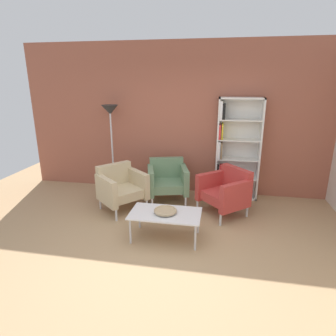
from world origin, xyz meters
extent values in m
plane|color=tan|center=(0.00, 0.00, 0.00)|extent=(8.32, 8.32, 0.00)
cube|color=#9E5642|center=(0.00, 2.46, 1.45)|extent=(6.40, 0.12, 2.90)
cube|color=silver|center=(0.71, 2.23, 0.95)|extent=(0.03, 0.30, 1.90)
cube|color=silver|center=(1.48, 2.23, 0.95)|extent=(0.03, 0.30, 1.90)
cube|color=silver|center=(1.09, 2.23, 1.89)|extent=(0.80, 0.30, 0.03)
cube|color=silver|center=(1.09, 2.23, 0.01)|extent=(0.80, 0.30, 0.03)
cube|color=silver|center=(1.09, 2.37, 0.95)|extent=(0.80, 0.02, 1.90)
cube|color=silver|center=(1.09, 2.23, 0.40)|extent=(0.76, 0.28, 0.02)
cube|color=silver|center=(1.09, 2.23, 0.77)|extent=(0.76, 0.28, 0.02)
cube|color=silver|center=(1.09, 2.23, 1.13)|extent=(0.76, 0.28, 0.02)
cube|color=silver|center=(1.09, 2.23, 1.50)|extent=(0.76, 0.28, 0.02)
cube|color=white|center=(0.74, 2.21, 0.20)|extent=(0.02, 0.23, 0.32)
cube|color=purple|center=(0.77, 2.21, 0.17)|extent=(0.02, 0.24, 0.26)
cube|color=red|center=(0.80, 2.19, 0.16)|extent=(0.03, 0.19, 0.24)
cube|color=black|center=(0.74, 2.18, 0.52)|extent=(0.04, 0.17, 0.22)
cube|color=red|center=(0.79, 2.18, 0.53)|extent=(0.04, 0.18, 0.24)
cube|color=purple|center=(0.83, 2.18, 0.52)|extent=(0.04, 0.17, 0.22)
cube|color=white|center=(0.74, 2.19, 0.94)|extent=(0.04, 0.20, 0.32)
cube|color=olive|center=(0.79, 2.21, 0.93)|extent=(0.02, 0.24, 0.31)
cube|color=red|center=(0.74, 2.21, 1.28)|extent=(0.04, 0.24, 0.27)
cube|color=yellow|center=(0.79, 2.22, 1.29)|extent=(0.02, 0.25, 0.28)
cube|color=white|center=(0.75, 2.20, 1.67)|extent=(0.04, 0.22, 0.32)
cube|color=black|center=(0.80, 2.21, 1.65)|extent=(0.04, 0.24, 0.27)
cube|color=silver|center=(0.05, 0.48, 0.39)|extent=(1.00, 0.56, 0.02)
cylinder|color=silver|center=(-0.40, 0.25, 0.19)|extent=(0.03, 0.03, 0.38)
cylinder|color=silver|center=(0.50, 0.25, 0.19)|extent=(0.03, 0.03, 0.38)
cylinder|color=silver|center=(-0.40, 0.71, 0.19)|extent=(0.03, 0.03, 0.38)
cylinder|color=silver|center=(0.50, 0.71, 0.19)|extent=(0.03, 0.03, 0.38)
cylinder|color=tan|center=(0.05, 0.48, 0.41)|extent=(0.13, 0.13, 0.02)
cylinder|color=tan|center=(0.05, 0.48, 0.43)|extent=(0.32, 0.32, 0.02)
torus|color=tan|center=(0.05, 0.48, 0.44)|extent=(0.32, 0.32, 0.02)
cube|color=slate|center=(-0.16, 1.77, 0.32)|extent=(0.77, 0.73, 0.16)
cube|color=slate|center=(-0.23, 2.04, 0.59)|extent=(0.65, 0.29, 0.38)
cube|color=slate|center=(-0.46, 1.67, 0.43)|extent=(0.26, 0.62, 0.46)
cube|color=slate|center=(0.14, 1.84, 0.43)|extent=(0.26, 0.62, 0.46)
cylinder|color=silver|center=(-0.37, 1.40, 0.12)|extent=(0.04, 0.04, 0.24)
cylinder|color=silver|center=(0.21, 1.56, 0.12)|extent=(0.04, 0.04, 0.24)
cylinder|color=silver|center=(-0.52, 1.96, 0.12)|extent=(0.04, 0.04, 0.24)
cylinder|color=silver|center=(0.05, 2.11, 0.12)|extent=(0.04, 0.04, 0.24)
cube|color=#C6B289|center=(-0.87, 1.27, 0.32)|extent=(0.86, 0.86, 0.16)
cube|color=#C6B289|center=(-1.07, 1.45, 0.59)|extent=(0.51, 0.56, 0.38)
cube|color=#C6B289|center=(-1.06, 1.03, 0.43)|extent=(0.53, 0.48, 0.46)
cube|color=#C6B289|center=(-0.65, 1.49, 0.43)|extent=(0.53, 0.48, 0.46)
cylinder|color=silver|center=(-0.83, 0.84, 0.12)|extent=(0.04, 0.04, 0.24)
cylinder|color=silver|center=(-0.44, 1.30, 0.12)|extent=(0.04, 0.04, 0.24)
cylinder|color=silver|center=(-1.27, 1.23, 0.12)|extent=(0.04, 0.04, 0.24)
cylinder|color=silver|center=(-0.88, 1.68, 0.12)|extent=(0.04, 0.04, 0.24)
cube|color=#B73833|center=(0.86, 1.43, 0.32)|extent=(0.86, 0.86, 0.16)
cube|color=#B73833|center=(1.06, 1.61, 0.59)|extent=(0.52, 0.56, 0.38)
cube|color=#B73833|center=(0.64, 1.64, 0.43)|extent=(0.53, 0.49, 0.46)
cube|color=#B73833|center=(1.05, 1.18, 0.43)|extent=(0.53, 0.49, 0.46)
cylinder|color=silver|center=(0.43, 1.44, 0.12)|extent=(0.04, 0.04, 0.24)
cylinder|color=silver|center=(0.83, 1.00, 0.12)|extent=(0.04, 0.04, 0.24)
cylinder|color=silver|center=(0.86, 1.83, 0.12)|extent=(0.04, 0.04, 0.24)
cylinder|color=silver|center=(1.26, 1.38, 0.12)|extent=(0.04, 0.04, 0.24)
cylinder|color=silver|center=(-1.35, 2.12, 0.01)|extent=(0.28, 0.28, 0.02)
cylinder|color=silver|center=(-1.35, 2.12, 0.85)|extent=(0.03, 0.03, 1.65)
cone|color=#2D2D2D|center=(-1.35, 2.12, 1.65)|extent=(0.32, 0.32, 0.18)
camera|label=1|loc=(0.75, -3.09, 2.19)|focal=30.40mm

